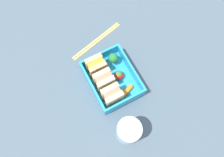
# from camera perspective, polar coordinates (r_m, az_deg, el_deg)

# --- Properties ---
(ground_plane) EXTENTS (1.20, 1.20, 0.02)m
(ground_plane) POSITION_cam_1_polar(r_m,az_deg,el_deg) (0.69, -0.00, -1.06)
(ground_plane) COLOR #445564
(bento_tray) EXTENTS (0.17, 0.13, 0.01)m
(bento_tray) POSITION_cam_1_polar(r_m,az_deg,el_deg) (0.67, -0.00, -0.61)
(bento_tray) COLOR #2294C8
(bento_tray) RESTS_ON ground_plane
(bento_rim) EXTENTS (0.17, 0.13, 0.04)m
(bento_rim) POSITION_cam_1_polar(r_m,az_deg,el_deg) (0.65, -0.00, 0.13)
(bento_rim) COLOR #2294C8
(bento_rim) RESTS_ON bento_tray
(sandwich_left) EXTENTS (0.04, 0.05, 0.06)m
(sandwich_left) POSITION_cam_1_polar(r_m,az_deg,el_deg) (0.62, 0.03, -4.40)
(sandwich_left) COLOR #E1C48A
(sandwich_left) RESTS_ON bento_tray
(sandwich_center_left) EXTENTS (0.04, 0.05, 0.06)m
(sandwich_center_left) POSITION_cam_1_polar(r_m,az_deg,el_deg) (0.63, -2.10, -0.54)
(sandwich_center_left) COLOR #DCB786
(sandwich_center_left) RESTS_ON bento_tray
(sandwich_center) EXTENTS (0.04, 0.05, 0.06)m
(sandwich_center) POSITION_cam_1_polar(r_m,az_deg,el_deg) (0.65, -4.12, 3.15)
(sandwich_center) COLOR tan
(sandwich_center) RESTS_ON bento_tray
(carrot_stick_far_left) EXTENTS (0.03, 0.04, 0.01)m
(carrot_stick_far_left) POSITION_cam_1_polar(r_m,az_deg,el_deg) (0.65, 3.99, -3.18)
(carrot_stick_far_left) COLOR orange
(carrot_stick_far_left) RESTS_ON bento_tray
(strawberry_far_left) EXTENTS (0.03, 0.03, 0.03)m
(strawberry_far_left) POSITION_cam_1_polar(r_m,az_deg,el_deg) (0.65, 1.82, 0.90)
(strawberry_far_left) COLOR red
(strawberry_far_left) RESTS_ON bento_tray
(broccoli_floret) EXTENTS (0.03, 0.03, 0.04)m
(broccoli_floret) POSITION_cam_1_polar(r_m,az_deg,el_deg) (0.66, 0.35, 5.33)
(broccoli_floret) COLOR #82C56C
(broccoli_floret) RESTS_ON bento_tray
(chopstick_pair) EXTENTS (0.06, 0.20, 0.01)m
(chopstick_pair) POSITION_cam_1_polar(r_m,az_deg,el_deg) (0.73, -4.07, 9.84)
(chopstick_pair) COLOR tan
(chopstick_pair) RESTS_ON ground_plane
(drinking_glass) EXTENTS (0.06, 0.06, 0.10)m
(drinking_glass) POSITION_cam_1_polar(r_m,az_deg,el_deg) (0.60, 4.29, -13.59)
(drinking_glass) COLOR silver
(drinking_glass) RESTS_ON ground_plane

